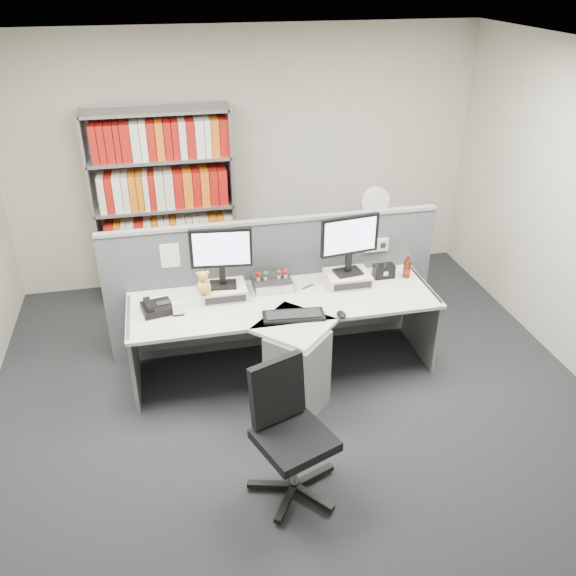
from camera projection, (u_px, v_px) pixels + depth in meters
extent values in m
plane|color=#25282B|center=(306.00, 429.00, 4.70)|extent=(5.50, 5.50, 0.00)
cube|color=#B9B6A5|center=(246.00, 160.00, 6.40)|extent=(5.00, 0.04, 2.70)
cube|color=white|center=(313.00, 68.00, 3.39)|extent=(5.00, 5.50, 0.04)
cube|color=#4F5359|center=(274.00, 285.00, 5.47)|extent=(3.00, 0.05, 1.25)
cube|color=#A6A5AB|center=(273.00, 221.00, 5.16)|extent=(3.00, 0.07, 0.03)
cube|color=white|center=(376.00, 245.00, 5.46)|extent=(0.22, 0.04, 0.12)
cube|color=white|center=(170.00, 254.00, 5.07)|extent=(0.16, 0.00, 0.22)
cube|color=white|center=(217.00, 249.00, 5.14)|extent=(0.16, 0.00, 0.22)
cube|color=white|center=(350.00, 237.00, 5.37)|extent=(0.16, 0.00, 0.22)
cube|color=silver|center=(284.00, 301.00, 5.06)|extent=(2.60, 0.80, 0.03)
cube|color=silver|center=(294.00, 326.00, 4.72)|extent=(0.74, 0.74, 0.03)
cube|color=gray|center=(297.00, 371.00, 4.79)|extent=(0.57, 0.57, 0.69)
cube|color=gray|center=(134.00, 353.00, 4.99)|extent=(0.03, 0.70, 0.72)
cube|color=gray|center=(421.00, 318.00, 5.47)|extent=(0.03, 0.70, 0.72)
cube|color=gray|center=(276.00, 315.00, 5.54)|extent=(2.50, 0.02, 0.45)
cube|color=beige|center=(223.00, 291.00, 5.07)|extent=(0.38, 0.30, 0.10)
cube|color=black|center=(226.00, 300.00, 4.94)|extent=(0.34, 0.01, 0.06)
cube|color=beige|center=(348.00, 278.00, 5.28)|extent=(0.38, 0.30, 0.10)
cube|color=black|center=(353.00, 286.00, 5.15)|extent=(0.34, 0.01, 0.06)
cube|color=black|center=(223.00, 285.00, 5.04)|extent=(0.24, 0.19, 0.02)
cube|color=black|center=(222.00, 275.00, 5.00)|extent=(0.05, 0.04, 0.18)
cube|color=black|center=(221.00, 248.00, 4.88)|extent=(0.51, 0.09, 0.34)
cube|color=#C7CFFF|center=(221.00, 249.00, 4.86)|extent=(0.46, 0.05, 0.29)
cube|color=black|center=(348.00, 272.00, 5.25)|extent=(0.25, 0.20, 0.02)
cube|color=black|center=(348.00, 262.00, 5.20)|extent=(0.06, 0.04, 0.19)
cube|color=black|center=(350.00, 235.00, 5.08)|extent=(0.52, 0.11, 0.35)
cube|color=#C7CFFF|center=(350.00, 236.00, 5.06)|extent=(0.47, 0.07, 0.29)
cube|color=black|center=(272.00, 282.00, 5.22)|extent=(0.33, 0.29, 0.09)
cube|color=silver|center=(275.00, 290.00, 5.10)|extent=(0.33, 0.01, 0.08)
cylinder|color=beige|center=(258.00, 279.00, 5.15)|extent=(0.03, 0.03, 0.03)
sphere|color=#A5140F|center=(258.00, 274.00, 5.13)|extent=(0.05, 0.05, 0.05)
cylinder|color=beige|center=(265.00, 278.00, 5.16)|extent=(0.03, 0.03, 0.03)
sphere|color=#19721E|center=(265.00, 274.00, 5.14)|extent=(0.05, 0.05, 0.05)
cylinder|color=beige|center=(279.00, 277.00, 5.19)|extent=(0.03, 0.03, 0.03)
sphere|color=#593319|center=(279.00, 272.00, 5.17)|extent=(0.05, 0.05, 0.05)
cylinder|color=beige|center=(286.00, 276.00, 5.20)|extent=(0.03, 0.03, 0.03)
sphere|color=#A5140F|center=(286.00, 272.00, 5.18)|extent=(0.05, 0.05, 0.05)
cube|color=black|center=(294.00, 316.00, 4.79)|extent=(0.51, 0.23, 0.03)
cube|color=black|center=(294.00, 314.00, 4.78)|extent=(0.45, 0.17, 0.01)
ellipsoid|color=black|center=(341.00, 315.00, 4.79)|extent=(0.07, 0.12, 0.04)
cube|color=black|center=(157.00, 308.00, 4.86)|extent=(0.28, 0.26, 0.06)
cube|color=black|center=(148.00, 304.00, 4.81)|extent=(0.09, 0.20, 0.04)
cube|color=black|center=(163.00, 303.00, 4.86)|extent=(0.12, 0.08, 0.01)
cube|color=black|center=(178.00, 314.00, 4.83)|extent=(0.09, 0.05, 0.02)
cube|color=white|center=(178.00, 309.00, 4.79)|extent=(0.08, 0.03, 0.09)
cube|color=white|center=(178.00, 307.00, 4.82)|extent=(0.08, 0.03, 0.09)
sphere|color=gold|center=(204.00, 287.00, 4.90)|extent=(0.12, 0.12, 0.12)
sphere|color=gold|center=(203.00, 276.00, 4.85)|extent=(0.08, 0.08, 0.08)
sphere|color=gold|center=(198.00, 274.00, 4.83)|extent=(0.03, 0.03, 0.03)
sphere|color=gold|center=(207.00, 273.00, 4.85)|extent=(0.03, 0.03, 0.03)
cube|color=black|center=(384.00, 271.00, 5.37)|extent=(0.19, 0.10, 0.12)
cylinder|color=#3F190A|center=(407.00, 269.00, 5.36)|extent=(0.06, 0.06, 0.16)
cylinder|color=#A5140F|center=(407.00, 271.00, 5.37)|extent=(0.07, 0.07, 0.05)
cylinder|color=#3F190A|center=(408.00, 258.00, 5.31)|extent=(0.03, 0.03, 0.05)
cylinder|color=#A5140F|center=(408.00, 255.00, 5.30)|extent=(0.03, 0.03, 0.01)
cube|color=gray|center=(95.00, 213.00, 6.01)|extent=(0.03, 0.40, 2.00)
cube|color=gray|center=(232.00, 202.00, 6.27)|extent=(0.03, 0.40, 2.00)
cube|color=gray|center=(164.00, 201.00, 6.30)|extent=(1.40, 0.02, 2.00)
cube|color=gray|center=(174.00, 291.00, 6.61)|extent=(1.38, 0.40, 0.03)
cube|color=gray|center=(169.00, 250.00, 6.37)|extent=(1.38, 0.40, 0.03)
cube|color=gray|center=(165.00, 206.00, 6.13)|extent=(1.38, 0.40, 0.03)
cube|color=gray|center=(160.00, 158.00, 5.89)|extent=(1.38, 0.40, 0.03)
cube|color=gray|center=(155.00, 110.00, 5.67)|extent=(1.38, 0.40, 0.03)
cube|color=#A5140F|center=(172.00, 276.00, 6.49)|extent=(1.24, 0.28, 0.36)
cube|color=orange|center=(168.00, 234.00, 6.25)|extent=(1.24, 0.28, 0.36)
cube|color=beige|center=(163.00, 188.00, 6.01)|extent=(1.24, 0.28, 0.36)
cube|color=white|center=(158.00, 139.00, 5.77)|extent=(1.24, 0.28, 0.36)
cube|color=gray|center=(370.00, 264.00, 6.46)|extent=(0.45, 0.60, 0.70)
cube|color=black|center=(380.00, 262.00, 6.13)|extent=(0.40, 0.02, 0.28)
cube|color=black|center=(378.00, 289.00, 6.28)|extent=(0.40, 0.02, 0.28)
cylinder|color=white|center=(372.00, 232.00, 6.29)|extent=(0.18, 0.18, 0.03)
cylinder|color=white|center=(373.00, 223.00, 6.24)|extent=(0.03, 0.03, 0.18)
cylinder|color=white|center=(375.00, 201.00, 6.10)|extent=(0.31, 0.09, 0.31)
cylinder|color=silver|center=(374.00, 200.00, 6.13)|extent=(0.31, 0.08, 0.31)
cylinder|color=silver|center=(294.00, 464.00, 4.04)|extent=(0.05, 0.05, 0.40)
cube|color=black|center=(295.00, 440.00, 3.94)|extent=(0.59, 0.59, 0.07)
cube|color=black|center=(277.00, 390.00, 3.96)|extent=(0.41, 0.24, 0.46)
cube|color=black|center=(315.00, 475.00, 4.23)|extent=(0.29, 0.15, 0.04)
cylinder|color=black|center=(329.00, 469.00, 4.29)|extent=(0.05, 0.05, 0.03)
cube|color=black|center=(287.00, 467.00, 4.29)|extent=(0.07, 0.30, 0.04)
cylinder|color=black|center=(283.00, 457.00, 4.40)|extent=(0.05, 0.05, 0.03)
cube|color=black|center=(269.00, 485.00, 4.15)|extent=(0.30, 0.12, 0.04)
cylinder|color=black|center=(252.00, 486.00, 4.16)|extent=(0.05, 0.05, 0.03)
cube|color=black|center=(285.00, 505.00, 4.00)|extent=(0.20, 0.28, 0.04)
cylinder|color=black|center=(279.00, 520.00, 3.91)|extent=(0.05, 0.05, 0.03)
cube|color=black|center=(315.00, 498.00, 4.05)|extent=(0.23, 0.26, 0.04)
cylinder|color=black|center=(329.00, 509.00, 3.99)|extent=(0.05, 0.05, 0.03)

